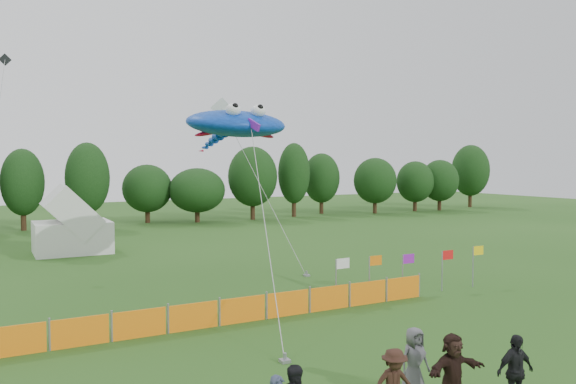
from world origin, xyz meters
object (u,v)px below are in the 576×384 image
tent_right (72,227)px  stingray_kite (234,125)px  spectator_d (515,372)px  spectator_f (453,371)px  barrier_fence (218,313)px  spectator_e (414,360)px

tent_right → stingray_kite: stingray_kite is taller
spectator_d → spectator_f: (-1.35, 0.79, 0.01)m
tent_right → spectator_d: 32.18m
tent_right → barrier_fence: (2.53, -21.20, -1.29)m
spectator_d → tent_right: bearing=108.3°
spectator_e → spectator_f: 1.18m
tent_right → spectator_f: tent_right is taller
barrier_fence → stingray_kite: bearing=62.9°
barrier_fence → spectator_f: 9.89m
tent_right → spectator_e: (4.91, -29.57, -0.89)m
spectator_f → stingray_kite: bearing=86.8°
spectator_f → stingray_kite: (1.35, 17.33, 7.29)m
spectator_f → spectator_e: bearing=104.1°
tent_right → barrier_fence: size_ratio=0.25×
tent_right → spectator_e: bearing=-80.6°
tent_right → spectator_f: 31.16m
spectator_e → tent_right: bearing=102.1°
spectator_d → spectator_f: 1.56m
spectator_e → stingray_kite: stingray_kite is taller
stingray_kite → barrier_fence: bearing=-117.1°
barrier_fence → spectator_f: (2.65, -9.52, 0.46)m
barrier_fence → stingray_kite: size_ratio=1.02×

